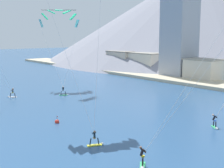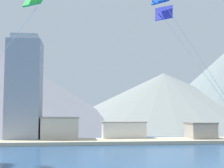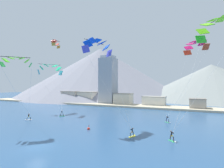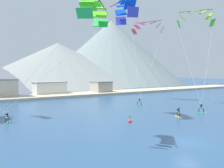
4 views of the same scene
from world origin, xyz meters
name	(u,v)px [view 1 (image 1 of 4)]	position (x,y,z in m)	size (l,w,h in m)	color
kitesurfer_near_lead	(97,141)	(10.60, 10.61, 0.45)	(1.00, 1.77, 1.65)	yellow
kitesurfer_near_trail	(12,95)	(-17.99, 13.03, 0.48)	(1.47, 1.55, 1.69)	white
kitesurfer_mid_center	(64,93)	(-13.77, 21.08, 0.51)	(1.30, 1.67, 1.74)	#33B266
kitesurfer_far_left	(142,161)	(17.05, 10.57, 0.54)	(1.50, 1.53, 1.78)	#33B266
kitesurfer_far_right	(215,124)	(14.53, 24.74, 0.50)	(1.61, 1.40, 1.71)	#33B266
parafoil_kite_mid_center	(59,16)	(-22.81, 25.45, 14.44)	(11.57, 8.37, 14.55)	teal
race_marker_buoy	(57,122)	(1.17, 11.39, 0.16)	(0.56, 0.56, 1.02)	red
shore_building_harbour_front	(122,61)	(-37.80, 55.06, 2.96)	(9.41, 5.51, 5.90)	beige
shore_building_promenade_mid	(203,70)	(-8.69, 55.19, 2.64)	(8.03, 5.89, 5.25)	beige
shore_building_old_town	(145,63)	(-28.74, 56.02, 2.89)	(10.00, 5.57, 5.76)	beige
highrise_tower	(179,33)	(-16.40, 55.58, 11.16)	(7.00, 7.00, 22.74)	#999EA8
mountain_peak_central_summit	(198,14)	(-49.73, 108.37, 19.69)	(129.19, 129.19, 39.38)	gray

